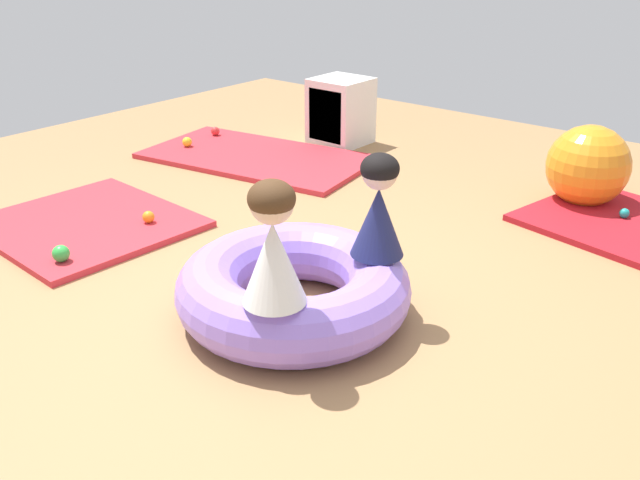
# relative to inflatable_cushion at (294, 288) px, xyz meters

# --- Properties ---
(ground_plane) EXTENTS (8.00, 8.00, 0.00)m
(ground_plane) POSITION_rel_inflatable_cushion_xyz_m (-0.08, 0.11, -0.15)
(ground_plane) COLOR #9E7549
(gym_mat_near_right) EXTENTS (1.93, 1.25, 0.04)m
(gym_mat_near_right) POSITION_rel_inflatable_cushion_xyz_m (-1.86, 1.67, -0.13)
(gym_mat_near_right) COLOR red
(gym_mat_near_right) RESTS_ON ground
(gym_mat_far_right) EXTENTS (1.26, 1.18, 0.04)m
(gym_mat_far_right) POSITION_rel_inflatable_cushion_xyz_m (-1.73, -0.01, -0.13)
(gym_mat_far_right) COLOR red
(gym_mat_far_right) RESTS_ON ground
(inflatable_cushion) EXTENTS (1.12, 1.12, 0.31)m
(inflatable_cushion) POSITION_rel_inflatable_cushion_xyz_m (0.00, 0.00, 0.00)
(inflatable_cushion) COLOR #9975EA
(inflatable_cushion) RESTS_ON ground
(child_in_white) EXTENTS (0.34, 0.34, 0.53)m
(child_in_white) POSITION_rel_inflatable_cushion_xyz_m (0.20, -0.35, 0.41)
(child_in_white) COLOR white
(child_in_white) RESTS_ON inflatable_cushion
(child_in_navy) EXTENTS (0.27, 0.27, 0.50)m
(child_in_navy) POSITION_rel_inflatable_cushion_xyz_m (0.27, 0.30, 0.40)
(child_in_navy) COLOR navy
(child_in_navy) RESTS_ON inflatable_cushion
(play_ball_yellow) EXTENTS (0.08, 0.08, 0.08)m
(play_ball_yellow) POSITION_rel_inflatable_cushion_xyz_m (-2.47, 1.46, -0.07)
(play_ball_yellow) COLOR yellow
(play_ball_yellow) RESTS_ON gym_mat_near_right
(play_ball_red) EXTENTS (0.08, 0.08, 0.08)m
(play_ball_red) POSITION_rel_inflatable_cushion_xyz_m (-2.54, 1.84, -0.08)
(play_ball_red) COLOR red
(play_ball_red) RESTS_ON gym_mat_near_right
(play_ball_green) EXTENTS (0.10, 0.10, 0.10)m
(play_ball_green) POSITION_rel_inflatable_cushion_xyz_m (-1.33, -0.42, -0.07)
(play_ball_green) COLOR green
(play_ball_green) RESTS_ON gym_mat_far_right
(play_ball_teal) EXTENTS (0.06, 0.06, 0.06)m
(play_ball_teal) POSITION_rel_inflatable_cushion_xyz_m (0.87, 2.19, -0.08)
(play_ball_teal) COLOR teal
(play_ball_teal) RESTS_ON gym_mat_far_left
(play_ball_orange) EXTENTS (0.08, 0.08, 0.08)m
(play_ball_orange) POSITION_rel_inflatable_cushion_xyz_m (-1.40, 0.23, -0.08)
(play_ball_orange) COLOR orange
(play_ball_orange) RESTS_ON gym_mat_far_right
(exercise_ball_large) EXTENTS (0.55, 0.55, 0.55)m
(exercise_ball_large) POSITION_rel_inflatable_cushion_xyz_m (0.54, 2.36, 0.12)
(exercise_ball_large) COLOR orange
(exercise_ball_large) RESTS_ON ground
(storage_cube) EXTENTS (0.44, 0.44, 0.56)m
(storage_cube) POSITION_rel_inflatable_cushion_xyz_m (-1.63, 2.44, 0.13)
(storage_cube) COLOR white
(storage_cube) RESTS_ON ground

